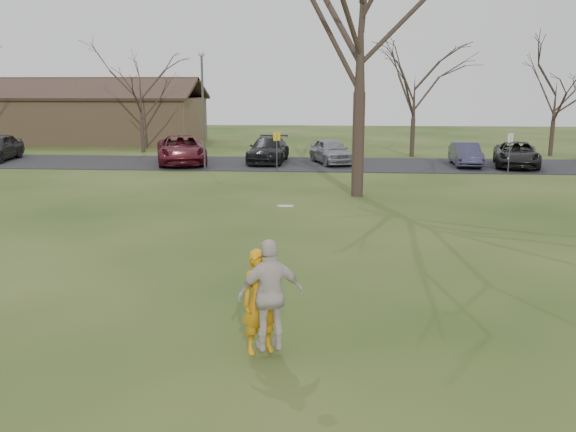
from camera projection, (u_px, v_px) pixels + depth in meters
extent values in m
plane|color=#1E380F|center=(270.00, 350.00, 10.30)|extent=(120.00, 120.00, 0.00)
cube|color=black|center=(316.00, 164.00, 34.65)|extent=(62.00, 6.50, 0.04)
imported|color=orange|center=(261.00, 302.00, 10.07)|extent=(0.78, 0.68, 1.81)
imported|color=#58141E|center=(181.00, 150.00, 34.62)|extent=(4.23, 6.28, 1.60)
imported|color=black|center=(268.00, 150.00, 35.26)|extent=(2.25, 5.12, 1.46)
imported|color=gray|center=(331.00, 151.00, 34.68)|extent=(2.96, 4.54, 1.44)
imported|color=#323149|center=(466.00, 154.00, 33.69)|extent=(1.48, 3.96, 1.29)
imported|color=black|center=(516.00, 154.00, 33.32)|extent=(3.24, 5.30, 1.37)
imported|color=beige|center=(271.00, 295.00, 9.83)|extent=(1.19, 0.79, 1.88)
cylinder|color=white|center=(286.00, 206.00, 9.63)|extent=(0.27, 0.27, 0.07)
cube|color=#8C6D4C|center=(75.00, 120.00, 48.47)|extent=(20.00, 8.00, 3.50)
cube|color=#33231C|center=(61.00, 88.00, 45.94)|extent=(20.60, 4.40, 1.78)
cube|color=#33231C|center=(83.00, 88.00, 49.94)|extent=(20.60, 4.40, 1.78)
cube|color=#38281E|center=(72.00, 79.00, 47.79)|extent=(20.60, 0.45, 0.20)
cylinder|color=#47474C|center=(203.00, 114.00, 32.04)|extent=(0.12, 0.12, 6.00)
sphere|color=beige|center=(201.00, 54.00, 31.38)|extent=(0.34, 0.34, 0.34)
cylinder|color=#47474C|center=(277.00, 153.00, 31.68)|extent=(0.06, 0.06, 2.00)
cube|color=yellow|center=(277.00, 136.00, 31.49)|extent=(0.35, 0.35, 0.45)
cylinder|color=#47474C|center=(509.00, 155.00, 30.76)|extent=(0.06, 0.06, 2.00)
cube|color=silver|center=(511.00, 138.00, 30.58)|extent=(0.35, 0.35, 0.45)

